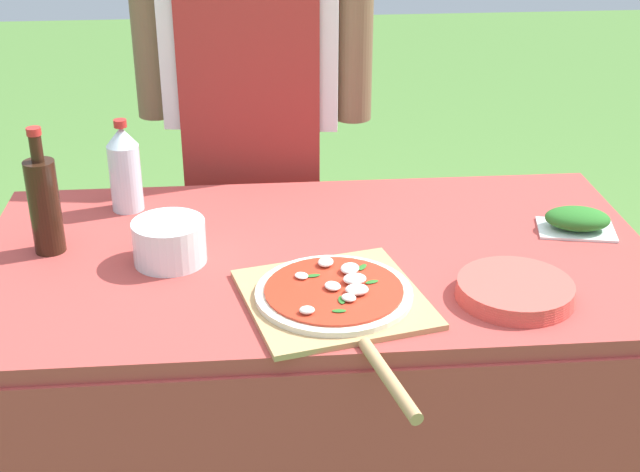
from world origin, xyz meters
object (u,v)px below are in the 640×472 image
(person_cook, at_px, (253,64))
(water_bottle, at_px, (125,168))
(pizza_on_peel, at_px, (336,298))
(plate_stack, at_px, (515,290))
(oil_bottle, at_px, (44,203))
(herb_container, at_px, (577,220))
(prep_table, at_px, (317,286))
(mixing_tub, at_px, (169,242))

(person_cook, xyz_separation_m, water_bottle, (-0.32, -0.35, -0.16))
(pizza_on_peel, xyz_separation_m, plate_stack, (0.36, -0.01, 0.00))
(pizza_on_peel, relative_size, water_bottle, 2.65)
(water_bottle, relative_size, plate_stack, 0.96)
(oil_bottle, distance_m, herb_container, 1.20)
(prep_table, xyz_separation_m, mixing_tub, (-0.32, -0.01, 0.13))
(prep_table, height_order, pizza_on_peel, pizza_on_peel)
(water_bottle, distance_m, herb_container, 1.08)
(water_bottle, bearing_deg, prep_table, -31.93)
(herb_container, bearing_deg, mixing_tub, -175.49)
(prep_table, xyz_separation_m, water_bottle, (-0.44, 0.28, 0.19))
(herb_container, bearing_deg, prep_table, -174.45)
(herb_container, bearing_deg, person_cook, 142.52)
(plate_stack, bearing_deg, herb_container, 51.83)
(oil_bottle, bearing_deg, herb_container, -0.06)
(pizza_on_peel, bearing_deg, prep_table, 81.26)
(prep_table, height_order, water_bottle, water_bottle)
(pizza_on_peel, height_order, oil_bottle, oil_bottle)
(person_cook, xyz_separation_m, pizza_on_peel, (0.14, -0.85, -0.25))
(water_bottle, distance_m, mixing_tub, 0.32)
(plate_stack, bearing_deg, oil_bottle, 163.04)
(oil_bottle, height_order, herb_container, oil_bottle)
(pizza_on_peel, xyz_separation_m, mixing_tub, (-0.34, 0.21, 0.03))
(prep_table, distance_m, water_bottle, 0.55)
(pizza_on_peel, bearing_deg, water_bottle, 119.05)
(person_cook, relative_size, oil_bottle, 6.00)
(oil_bottle, bearing_deg, mixing_tub, -15.49)
(prep_table, bearing_deg, person_cook, 101.25)
(water_bottle, distance_m, plate_stack, 0.97)
(prep_table, bearing_deg, pizza_on_peel, -85.43)
(oil_bottle, bearing_deg, water_bottle, 55.46)
(water_bottle, height_order, herb_container, water_bottle)
(herb_container, relative_size, mixing_tub, 1.24)
(mixing_tub, distance_m, plate_stack, 0.73)
(person_cook, bearing_deg, herb_container, 150.12)
(prep_table, relative_size, herb_container, 7.74)
(prep_table, relative_size, person_cook, 0.88)
(oil_bottle, xyz_separation_m, herb_container, (1.20, -0.00, -0.09))
(prep_table, bearing_deg, water_bottle, 148.07)
(person_cook, height_order, mixing_tub, person_cook)
(prep_table, distance_m, person_cook, 0.72)
(prep_table, distance_m, pizza_on_peel, 0.25)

